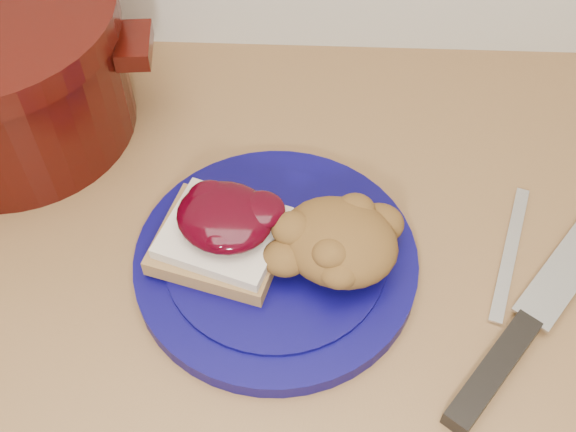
{
  "coord_description": "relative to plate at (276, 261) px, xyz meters",
  "views": [
    {
      "loc": [
        0.06,
        1.13,
        1.45
      ],
      "look_at": [
        0.05,
        1.51,
        0.95
      ],
      "focal_mm": 45.0,
      "sensor_mm": 36.0,
      "label": 1
    }
  ],
  "objects": [
    {
      "name": "chef_knife",
      "position": [
        0.21,
        -0.07,
        0.0
      ],
      "size": [
        0.22,
        0.27,
        0.02
      ],
      "rotation": [
        0.0,
        0.0,
        0.91
      ],
      "color": "black",
      "rests_on": "wood_countertop"
    },
    {
      "name": "plate",
      "position": [
        0.0,
        0.0,
        0.0
      ],
      "size": [
        0.33,
        0.33,
        0.02
      ],
      "primitive_type": "cylinder",
      "rotation": [
        0.0,
        0.0,
        -0.38
      ],
      "color": "#080445",
      "rests_on": "wood_countertop"
    },
    {
      "name": "sandwich",
      "position": [
        -0.05,
        0.01,
        0.04
      ],
      "size": [
        0.13,
        0.12,
        0.05
      ],
      "rotation": [
        0.0,
        0.0,
        -0.38
      ],
      "color": "olive",
      "rests_on": "plate"
    },
    {
      "name": "butter_knife",
      "position": [
        0.21,
        0.02,
        -0.01
      ],
      "size": [
        0.06,
        0.15,
        0.0
      ],
      "primitive_type": "cube",
      "rotation": [
        0.0,
        0.0,
        1.26
      ],
      "color": "silver",
      "rests_on": "wood_countertop"
    },
    {
      "name": "stuffing_mound",
      "position": [
        0.05,
        -0.0,
        0.04
      ],
      "size": [
        0.13,
        0.12,
        0.05
      ],
      "primitive_type": "ellipsoid",
      "rotation": [
        0.0,
        0.0,
        -0.38
      ],
      "color": "brown",
      "rests_on": "plate"
    }
  ]
}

